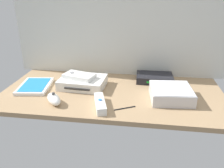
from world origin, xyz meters
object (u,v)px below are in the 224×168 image
Objects in this scene: mini_computer at (171,93)px; remote_nunchuk at (54,99)px; network_router at (154,78)px; stylus_pen at (125,108)px; game_case at (35,86)px; game_console at (83,82)px; remote_classic_pad at (79,76)px; remote_wand at (100,104)px.

mini_computer is 1.75× the size of remote_nunchuk.
remote_nunchuk is at bearing -166.98° from mini_computer.
network_router is 33.10cm from stylus_pen.
stylus_pen is at bearing -149.04° from mini_computer.
remote_nunchuk is (-47.73, -11.03, -0.60)cm from mini_computer.
game_case is 46.31cm from stylus_pen.
game_console is 2.09× the size of remote_nunchuk.
game_case is 20.50cm from remote_nunchuk.
game_console is 3.55cm from remote_classic_pad.
game_case is at bearing -164.21° from game_console.
game_console reaches higher than stylus_pen.
mini_computer reaches higher than game_console.
remote_classic_pad is at bearing 4.53° from game_case.
game_case is 37.13cm from remote_wand.
remote_nunchuk is (-19.29, 0.24, 0.53)cm from remote_wand.
network_router is at bearing 37.94° from remote_wand.
game_console is at bearing -162.17° from network_router.
remote_nunchuk is at bearing 179.72° from stylus_pen.
stylus_pen is at bearing -113.08° from network_router.
mini_computer is 1.14× the size of remote_classic_pad.
remote_wand reaches higher than stylus_pen.
remote_wand is 1.45× the size of remote_nunchuk.
remote_wand is at bearing -30.07° from game_case.
mini_computer is (40.49, -7.69, 0.44)cm from game_console.
remote_classic_pad is at bearing -162.44° from network_router.
remote_wand is at bearing -40.68° from remote_nunchuk.
remote_wand is at bearing -126.93° from network_router.
game_console is 1.20× the size of network_router.
remote_nunchuk is at bearing -90.51° from remote_classic_pad.
mini_computer reaches higher than remote_nunchuk.
mini_computer is 48.99cm from remote_nunchuk.
remote_wand is at bearing -179.42° from stylus_pen.
remote_wand is (-22.06, -30.82, -0.19)cm from network_router.
game_console is 28.94cm from stylus_pen.
game_console reaches higher than remote_wand.
stylus_pen is (-12.25, -30.72, -1.35)cm from network_router.
network_router is at bearing 22.66° from game_console.
game_case is 58.82cm from network_router.
remote_classic_pad is at bearing 141.58° from stylus_pen.
network_router is 1.74× the size of remote_nunchuk.
network_router is at bearing -3.48° from remote_nunchuk.
remote_classic_pad is at bearing 32.71° from remote_nunchuk.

